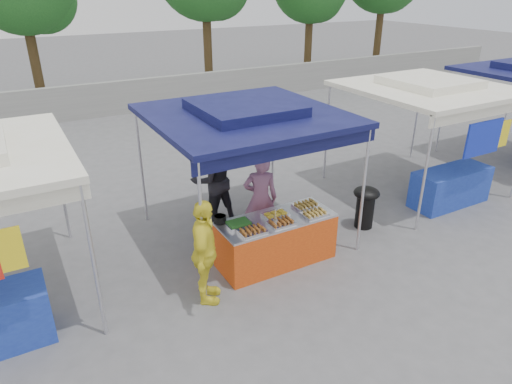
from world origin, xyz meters
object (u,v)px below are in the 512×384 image
cooking_pot (220,219)px  vendor_woman (260,199)px  customer_person (205,253)px  helper_man (213,179)px  wok_burner (365,204)px  vendor_table (276,240)px

cooking_pot → vendor_woman: (1.02, 0.44, -0.05)m
customer_person → vendor_woman: bearing=-25.8°
helper_man → wok_burner: bearing=142.4°
wok_burner → helper_man: size_ratio=0.46×
cooking_pot → wok_burner: (3.06, -0.12, -0.40)m
wok_burner → customer_person: (-3.65, -0.59, 0.33)m
helper_man → cooking_pot: bearing=65.6°
vendor_table → vendor_woman: vendor_woman is taller
vendor_woman → customer_person: vendor_woman is taller
vendor_table → cooking_pot: 1.06m
vendor_table → helper_man: helper_man is taller
vendor_woman → customer_person: (-1.61, -1.16, -0.02)m
cooking_pot → vendor_woman: vendor_woman is taller
vendor_table → customer_person: customer_person is taller
vendor_table → vendor_woman: (0.14, 0.77, 0.43)m
cooking_pot → vendor_table: bearing=-20.4°
helper_man → vendor_woman: bearing=109.1°
customer_person → helper_man: bearing=1.4°
cooking_pot → wok_burner: size_ratio=0.24×
customer_person → cooking_pot: bearing=-10.8°
vendor_table → vendor_woman: 0.90m
vendor_table → customer_person: bearing=-165.3°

